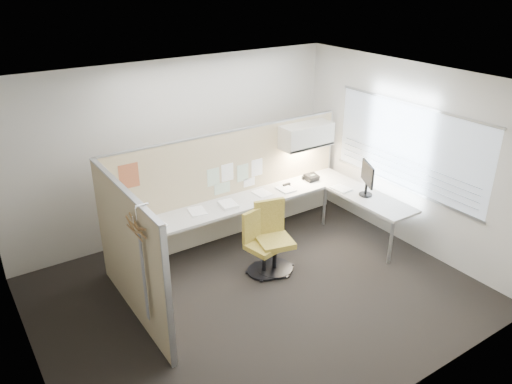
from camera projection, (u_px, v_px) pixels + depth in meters
floor at (257, 294)px, 6.72m from camera, size 5.50×4.50×0.01m
ceiling at (257, 86)px, 5.55m from camera, size 5.50×4.50×0.01m
wall_back at (177, 149)px, 7.84m from camera, size 5.50×0.02×2.80m
wall_front at (398, 290)px, 4.43m from camera, size 5.50×0.02×2.80m
wall_left at (18, 269)px, 4.74m from camera, size 0.02×4.50×2.80m
wall_right at (408, 156)px, 7.53m from camera, size 0.02×4.50×2.80m
window_pane at (408, 147)px, 7.45m from camera, size 0.01×2.80×1.30m
partition_back at (229, 185)px, 7.84m from camera, size 4.10×0.06×1.75m
partition_left at (130, 255)px, 5.97m from camera, size 0.06×2.20×1.75m
desk at (266, 206)px, 7.79m from camera, size 4.00×2.07×0.73m
overhead_bin at (306, 135)px, 8.10m from camera, size 0.90×0.36×0.38m
task_light_strip at (306, 148)px, 8.19m from camera, size 0.60×0.06×0.02m
pinned_papers at (235, 176)px, 7.79m from camera, size 1.01×0.00×0.47m
poster at (129, 176)px, 6.78m from camera, size 0.28×0.00×0.35m
chair_left at (273, 239)px, 7.11m from camera, size 0.57×0.59×1.01m
chair_right at (261, 245)px, 7.04m from camera, size 0.50×0.52×0.92m
monitor at (367, 177)px, 7.72m from camera, size 0.26×0.46×0.53m
phone at (311, 178)px, 8.37m from camera, size 0.22×0.21×0.12m
stapler at (287, 185)px, 8.15m from camera, size 0.14×0.05×0.05m
tape_dispenser at (305, 178)px, 8.43m from camera, size 0.11×0.08×0.06m
coat_hook at (138, 238)px, 5.26m from camera, size 0.18×0.47×1.40m
paper_stack_0 at (156, 224)px, 6.94m from camera, size 0.27×0.33×0.03m
paper_stack_1 at (197, 211)px, 7.31m from camera, size 0.28×0.34×0.02m
paper_stack_2 at (228, 205)px, 7.49m from camera, size 0.26×0.32×0.05m
paper_stack_3 at (262, 193)px, 7.91m from camera, size 0.24×0.31×0.01m
paper_stack_4 at (286, 189)px, 8.04m from camera, size 0.24×0.30×0.02m
paper_stack_5 at (341, 189)px, 8.05m from camera, size 0.25×0.32×0.02m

